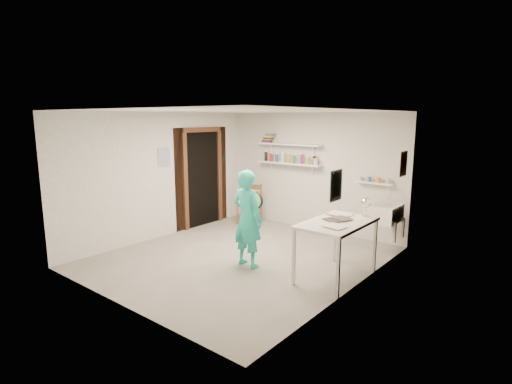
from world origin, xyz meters
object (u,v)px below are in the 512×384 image
Objects in this scene: wooden_chair at (249,202)px; desk_lamp at (367,203)px; man at (248,219)px; work_table at (336,250)px; wall_clock at (256,200)px; belfast_sink at (384,213)px.

desk_lamp reaches higher than wooden_chair.
man is 2.55m from wooden_chair.
desk_lamp reaches higher than work_table.
wall_clock is 1.69m from desk_lamp.
belfast_sink is 3.80× the size of desk_lamp.
work_table is (1.32, 0.21, -0.60)m from wall_clock.
wooden_chair is at bearing 152.11° from work_table.
man is at bearing -126.23° from belfast_sink.
man is at bearing -161.64° from work_table.
belfast_sink is 2.19× the size of wall_clock.
belfast_sink is at bearing 85.79° from work_table.
desk_lamp is (0.10, -0.99, 0.36)m from belfast_sink.
wooden_chair reaches higher than belfast_sink.
belfast_sink is 0.39× the size of man.
desk_lamp is at bearing -26.41° from wooden_chair.
wooden_chair is at bearing 135.94° from wall_clock.
belfast_sink is 0.63× the size of wooden_chair.
man is 9.66× the size of desk_lamp.
desk_lamp is at bearing 67.58° from work_table.
wall_clock reaches higher than belfast_sink.
wall_clock is 0.22× the size of work_table.
wooden_chair is 0.76× the size of work_table.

